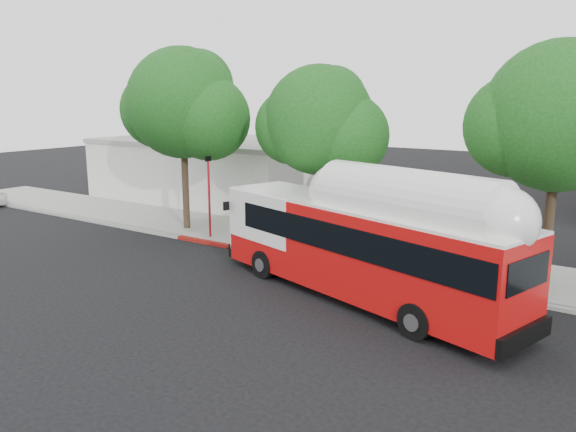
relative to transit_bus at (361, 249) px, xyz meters
name	(u,v)px	position (x,y,z in m)	size (l,w,h in m)	color
ground	(260,289)	(-3.67, -1.13, -1.85)	(120.00, 120.00, 0.00)	black
sidewalk	(341,249)	(-3.67, 5.37, -1.78)	(60.00, 5.00, 0.15)	gray
curb_strip	(313,262)	(-3.67, 2.77, -1.78)	(60.00, 0.30, 0.15)	gray
red_curb_segment	(258,252)	(-6.67, 2.77, -1.77)	(10.00, 0.32, 0.16)	maroon
street_tree_left	(190,108)	(-12.20, 4.43, 4.75)	(6.67, 5.80, 9.74)	#2D2116
street_tree_mid	(327,125)	(-4.27, 4.93, 4.06)	(5.75, 5.00, 8.62)	#2D2116
street_tree_right	(573,123)	(5.77, 4.73, 4.40)	(6.21, 5.40, 9.18)	#2D2116
low_commercial_bldg	(218,169)	(-17.67, 12.87, 0.30)	(16.20, 10.20, 4.25)	silver
transit_bus	(361,249)	(0.00, 0.00, 0.00)	(13.49, 6.17, 3.96)	#BC0D0D
signal_pole	(209,197)	(-10.27, 3.55, 0.33)	(0.12, 0.40, 4.26)	#B0121E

